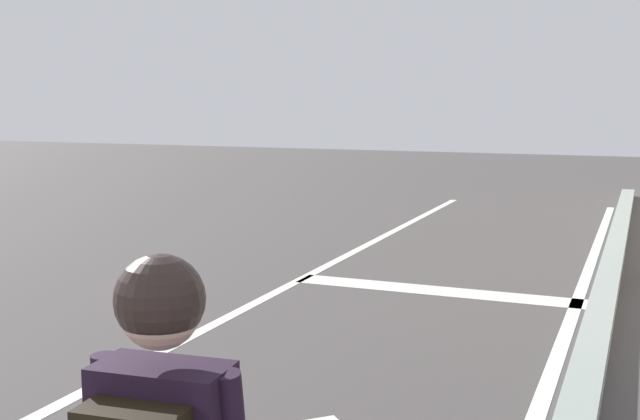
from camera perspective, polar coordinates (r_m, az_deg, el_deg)
lane_line_center at (r=6.81m, az=-9.72°, el=-9.12°), size 0.12×20.00×0.01m
lane_line_curbside at (r=5.88m, az=15.80°, el=-12.09°), size 0.12×20.00×0.01m
stop_bar at (r=8.47m, az=8.37°, el=-5.70°), size 3.07×0.40×0.01m
curb_strip at (r=5.84m, az=18.31°, el=-11.65°), size 0.24×24.00×0.14m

